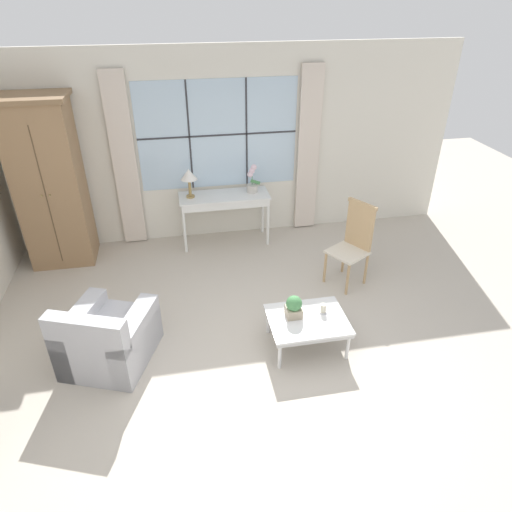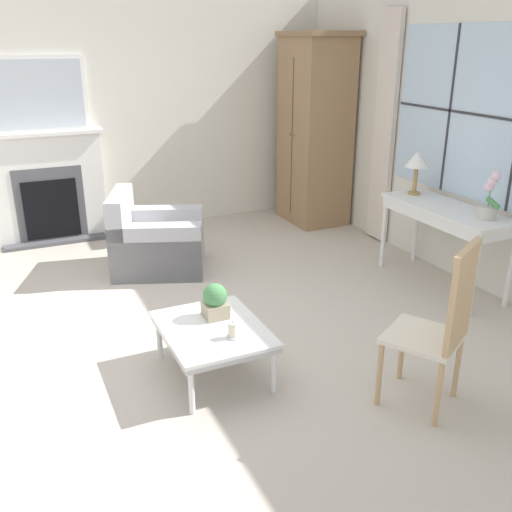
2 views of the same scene
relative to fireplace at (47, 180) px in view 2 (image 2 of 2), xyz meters
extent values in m
plane|color=#BCB2A3|center=(2.91, 0.53, -0.71)|extent=(14.00, 14.00, 0.00)
cube|color=silver|center=(2.91, 3.56, 0.69)|extent=(7.20, 0.06, 2.80)
cube|color=silver|center=(2.91, 3.53, 0.87)|extent=(2.30, 0.01, 1.55)
cube|color=#2D2D33|center=(2.49, 3.52, 0.87)|extent=(0.02, 0.02, 1.55)
cube|color=#2D2D33|center=(2.91, 3.52, 0.87)|extent=(2.30, 0.02, 0.02)
cube|color=beige|center=(1.55, 3.48, 0.56)|extent=(0.33, 0.06, 2.51)
cube|color=silver|center=(-0.12, 1.13, 0.69)|extent=(0.06, 7.20, 2.80)
cube|color=#515156|center=(0.08, 0.00, -0.69)|extent=(0.34, 1.12, 0.04)
cube|color=white|center=(0.00, 0.00, -0.10)|extent=(0.18, 1.24, 1.23)
cube|color=white|center=(0.03, 0.00, 0.54)|extent=(0.24, 1.32, 0.04)
cube|color=black|center=(0.10, 0.00, -0.32)|extent=(0.02, 0.60, 0.68)
cube|color=#515156|center=(0.09, 0.00, -0.26)|extent=(0.01, 0.76, 0.84)
cube|color=white|center=(-0.07, 0.00, 0.94)|extent=(0.04, 1.10, 0.82)
cube|color=silver|center=(-0.05, 0.00, 0.94)|extent=(0.01, 1.02, 0.74)
cube|color=#93704C|center=(0.58, 3.17, 0.41)|extent=(0.83, 0.64, 2.25)
cube|color=olive|center=(0.58, 3.17, 1.57)|extent=(0.91, 0.70, 0.06)
cube|color=brown|center=(0.58, 2.84, 0.37)|extent=(0.01, 0.01, 1.89)
sphere|color=#997F4C|center=(0.53, 2.84, 0.41)|extent=(0.03, 0.03, 0.03)
sphere|color=#997F4C|center=(0.63, 2.84, 0.41)|extent=(0.03, 0.03, 0.03)
cube|color=white|center=(2.93, 3.22, 0.05)|extent=(1.33, 0.50, 0.03)
cube|color=white|center=(2.93, 3.22, -0.01)|extent=(1.28, 0.48, 0.10)
cylinder|color=white|center=(2.30, 3.01, -0.34)|extent=(0.04, 0.04, 0.75)
cylinder|color=white|center=(3.55, 3.01, -0.34)|extent=(0.04, 0.04, 0.75)
cylinder|color=white|center=(2.30, 3.43, -0.34)|extent=(0.04, 0.04, 0.75)
cylinder|color=white|center=(3.55, 3.43, -0.34)|extent=(0.04, 0.04, 0.75)
cylinder|color=#9E7F47|center=(2.43, 3.24, 0.08)|extent=(0.12, 0.12, 0.02)
cylinder|color=#9E7F47|center=(2.43, 3.24, 0.22)|extent=(0.04, 0.04, 0.25)
cone|color=white|center=(2.43, 3.24, 0.42)|extent=(0.24, 0.24, 0.15)
cylinder|color=#BCB7AD|center=(3.36, 3.26, 0.12)|extent=(0.16, 0.16, 0.11)
cylinder|color=#47844C|center=(3.36, 3.26, 0.33)|extent=(0.01, 0.01, 0.29)
cube|color=#47844C|center=(3.40, 3.26, 0.22)|extent=(0.15, 0.02, 0.09)
sphere|color=silver|center=(3.33, 3.27, 0.34)|extent=(0.09, 0.09, 0.09)
sphere|color=silver|center=(3.36, 3.27, 0.40)|extent=(0.09, 0.09, 0.09)
sphere|color=silver|center=(3.38, 3.27, 0.45)|extent=(0.09, 0.09, 0.09)
cube|color=#B2B2B7|center=(1.40, 0.89, -0.50)|extent=(1.07, 1.12, 0.43)
cube|color=#B2B2B7|center=(1.27, 0.55, -0.10)|extent=(0.81, 0.44, 0.38)
cube|color=#B2B2B7|center=(1.12, 1.00, -0.43)|extent=(0.50, 0.90, 0.57)
cube|color=#B2B2B7|center=(1.68, 0.79, -0.43)|extent=(0.50, 0.90, 0.57)
cube|color=beige|center=(4.34, 1.80, -0.24)|extent=(0.60, 0.60, 0.03)
cube|color=tan|center=(4.52, 1.90, 0.07)|extent=(0.24, 0.37, 0.59)
cube|color=tan|center=(4.52, 1.90, 0.38)|extent=(0.25, 0.39, 0.05)
cylinder|color=tan|center=(4.28, 1.54, -0.49)|extent=(0.04, 0.04, 0.46)
cylinder|color=tan|center=(4.08, 1.86, -0.49)|extent=(0.04, 0.04, 0.46)
cylinder|color=tan|center=(4.60, 1.73, -0.49)|extent=(0.04, 0.04, 0.46)
cylinder|color=tan|center=(4.41, 2.06, -0.49)|extent=(0.04, 0.04, 0.46)
cube|color=silver|center=(3.50, 0.70, -0.35)|extent=(0.84, 0.67, 0.03)
cube|color=beige|center=(3.50, 0.70, -0.39)|extent=(0.82, 0.66, 0.04)
cylinder|color=silver|center=(3.12, 0.41, -0.54)|extent=(0.04, 0.04, 0.35)
cylinder|color=silver|center=(3.87, 0.41, -0.54)|extent=(0.04, 0.04, 0.35)
cylinder|color=silver|center=(3.12, 0.99, -0.54)|extent=(0.04, 0.04, 0.35)
cylinder|color=silver|center=(3.87, 0.99, -0.54)|extent=(0.04, 0.04, 0.35)
cube|color=tan|center=(3.36, 0.77, -0.29)|extent=(0.17, 0.17, 0.11)
sphere|color=#47844C|center=(3.36, 0.77, -0.17)|extent=(0.17, 0.17, 0.17)
cylinder|color=silver|center=(3.69, 0.77, -0.34)|extent=(0.09, 0.09, 0.01)
cylinder|color=beige|center=(3.69, 0.77, -0.28)|extent=(0.06, 0.06, 0.10)
cylinder|color=black|center=(3.69, 0.77, -0.22)|extent=(0.00, 0.00, 0.01)
camera|label=1|loc=(2.23, -2.99, 2.77)|focal=32.00mm
camera|label=2|loc=(6.79, -0.48, 1.52)|focal=40.00mm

